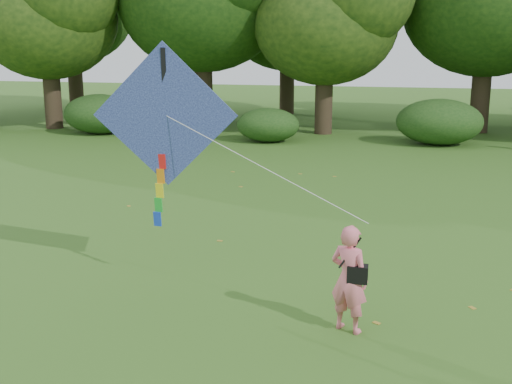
# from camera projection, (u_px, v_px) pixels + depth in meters

# --- Properties ---
(ground) EXTENTS (100.00, 100.00, 0.00)m
(ground) POSITION_uv_depth(u_px,v_px,m) (301.00, 317.00, 10.08)
(ground) COLOR #265114
(ground) RESTS_ON ground
(man_kite_flyer) EXTENTS (0.71, 0.61, 1.64)m
(man_kite_flyer) POSITION_uv_depth(u_px,v_px,m) (349.00, 279.00, 9.45)
(man_kite_flyer) COLOR #EC6F80
(man_kite_flyer) RESTS_ON ground
(bystander_left) EXTENTS (0.88, 0.76, 1.56)m
(bystander_left) POSITION_uv_depth(u_px,v_px,m) (132.00, 118.00, 28.83)
(bystander_left) COLOR #21252D
(bystander_left) RESTS_ON ground
(crossbody_bag) EXTENTS (0.43, 0.20, 0.68)m
(crossbody_bag) POSITION_uv_depth(u_px,v_px,m) (357.00, 273.00, 9.38)
(crossbody_bag) COLOR black
(crossbody_bag) RESTS_ON ground
(flying_kite) EXTENTS (4.73, 1.53, 3.20)m
(flying_kite) POSITION_uv_depth(u_px,v_px,m) (166.00, 118.00, 10.83)
(flying_kite) COLOR #2631A6
(flying_kite) RESTS_ON ground
(tree_line) EXTENTS (54.70, 15.30, 9.48)m
(tree_line) POSITION_uv_depth(u_px,v_px,m) (411.00, 9.00, 30.14)
(tree_line) COLOR #3A2D1E
(tree_line) RESTS_ON ground
(shrub_band) EXTENTS (39.15, 3.22, 1.88)m
(shrub_band) POSITION_uv_depth(u_px,v_px,m) (347.00, 122.00, 26.74)
(shrub_band) COLOR #264919
(shrub_band) RESTS_ON ground
(fallen_leaves) EXTENTS (10.83, 10.91, 0.01)m
(fallen_leaves) POSITION_uv_depth(u_px,v_px,m) (319.00, 217.00, 15.71)
(fallen_leaves) COLOR olive
(fallen_leaves) RESTS_ON ground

